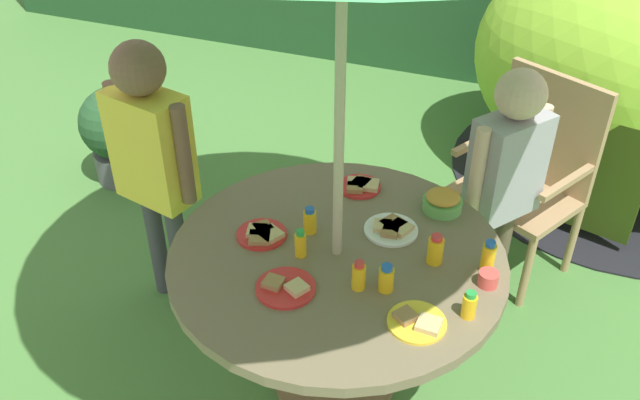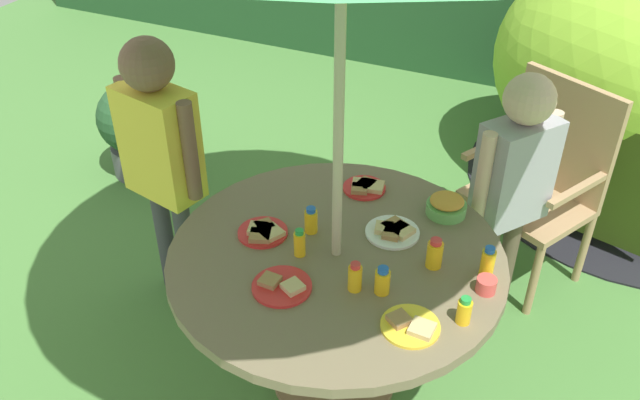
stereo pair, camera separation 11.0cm
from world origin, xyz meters
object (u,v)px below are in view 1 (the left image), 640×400
(plate_mid_left, at_px, (360,185))
(juice_bottle_center_back, at_px, (435,250))
(child_in_grey_shirt, at_px, (507,166))
(juice_bottle_spot_b, at_px, (300,244))
(juice_bottle_back_edge, at_px, (310,221))
(wooden_chair, at_px, (532,167))
(juice_bottle_spot_a, at_px, (359,276))
(potted_plant, at_px, (118,132))
(plate_near_right, at_px, (417,322))
(juice_bottle_front_edge, at_px, (386,279))
(plate_near_left, at_px, (392,228))
(snack_bowl, at_px, (443,202))
(cup_near, at_px, (488,279))
(juice_bottle_far_left, at_px, (469,305))
(plate_center_front, at_px, (286,287))
(child_in_yellow_shirt, at_px, (151,148))
(juice_bottle_far_right, at_px, (488,257))
(plate_mid_right, at_px, (262,234))
(garden_table, at_px, (336,279))

(plate_mid_left, relative_size, juice_bottle_center_back, 1.51)
(child_in_grey_shirt, distance_m, juice_bottle_spot_b, 1.01)
(juice_bottle_back_edge, relative_size, juice_bottle_spot_b, 0.97)
(juice_bottle_center_back, bearing_deg, child_in_grey_shirt, 76.07)
(wooden_chair, height_order, juice_bottle_spot_a, wooden_chair)
(juice_bottle_spot_b, bearing_deg, potted_plant, 146.93)
(plate_near_right, distance_m, juice_bottle_front_edge, 0.20)
(plate_near_left, bearing_deg, snack_bowl, 55.36)
(juice_bottle_spot_b, bearing_deg, plate_near_left, 44.00)
(cup_near, bearing_deg, juice_bottle_far_left, -100.76)
(plate_center_front, xyz_separation_m, plate_near_left, (0.25, 0.46, 0.00))
(plate_near_left, bearing_deg, child_in_yellow_shirt, 179.82)
(wooden_chair, height_order, cup_near, wooden_chair)
(plate_near_right, distance_m, juice_bottle_far_right, 0.40)
(snack_bowl, xyz_separation_m, plate_center_front, (-0.40, -0.67, -0.03))
(juice_bottle_back_edge, bearing_deg, potted_plant, 150.25)
(plate_mid_right, xyz_separation_m, plate_mid_left, (0.25, 0.46, 0.00))
(plate_center_front, height_order, plate_mid_right, same)
(snack_bowl, relative_size, juice_bottle_far_left, 1.55)
(garden_table, height_order, juice_bottle_back_edge, juice_bottle_back_edge)
(garden_table, relative_size, juice_bottle_spot_b, 11.04)
(juice_bottle_center_back, bearing_deg, wooden_chair, 76.55)
(juice_bottle_front_edge, bearing_deg, juice_bottle_far_left, -4.40)
(garden_table, height_order, juice_bottle_far_right, juice_bottle_far_right)
(wooden_chair, distance_m, plate_mid_left, 0.98)
(wooden_chair, relative_size, plate_near_left, 4.80)
(plate_center_front, xyz_separation_m, juice_bottle_front_edge, (0.33, 0.13, 0.04))
(plate_mid_left, xyz_separation_m, juice_bottle_far_right, (0.60, -0.33, 0.05))
(wooden_chair, relative_size, plate_mid_right, 5.20)
(plate_center_front, bearing_deg, child_in_yellow_shirt, 151.04)
(child_in_yellow_shirt, bearing_deg, plate_near_left, 12.17)
(potted_plant, bearing_deg, juice_bottle_front_edge, -29.66)
(juice_bottle_front_edge, distance_m, juice_bottle_back_edge, 0.43)
(snack_bowl, relative_size, juice_bottle_far_right, 1.25)
(plate_near_right, height_order, juice_bottle_far_right, juice_bottle_far_right)
(child_in_grey_shirt, height_order, juice_bottle_far_left, child_in_grey_shirt)
(plate_mid_right, xyz_separation_m, juice_bottle_far_right, (0.84, 0.12, 0.05))
(plate_center_front, height_order, juice_bottle_spot_b, juice_bottle_spot_b)
(juice_bottle_far_left, bearing_deg, snack_bowl, 111.25)
(wooden_chair, xyz_separation_m, juice_bottle_spot_a, (-0.47, -1.29, 0.21))
(snack_bowl, height_order, plate_mid_left, snack_bowl)
(plate_center_front, bearing_deg, juice_bottle_spot_b, 96.90)
(juice_bottle_back_edge, height_order, juice_bottle_spot_a, juice_bottle_spot_a)
(plate_center_front, bearing_deg, juice_bottle_spot_a, 23.62)
(child_in_grey_shirt, relative_size, juice_bottle_spot_a, 10.63)
(wooden_chair, distance_m, plate_mid_right, 1.48)
(plate_center_front, distance_m, plate_mid_left, 0.70)
(child_in_yellow_shirt, distance_m, plate_near_left, 1.09)
(juice_bottle_far_left, distance_m, juice_bottle_center_back, 0.29)
(plate_center_front, distance_m, juice_bottle_far_left, 0.63)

